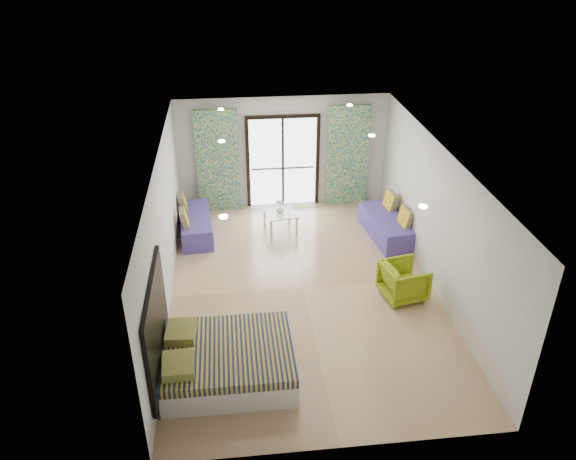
{
  "coord_description": "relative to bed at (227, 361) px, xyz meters",
  "views": [
    {
      "loc": [
        -1.28,
        -8.81,
        6.19
      ],
      "look_at": [
        -0.26,
        0.27,
        1.15
      ],
      "focal_mm": 35.0,
      "sensor_mm": 36.0,
      "label": 1
    }
  ],
  "objects": [
    {
      "name": "daybed_left",
      "position": [
        -0.64,
        4.57,
        -0.02
      ],
      "size": [
        0.81,
        1.77,
        0.85
      ],
      "rotation": [
        0.0,
        0.0,
        0.09
      ],
      "color": "#4B3E95",
      "rests_on": "floor"
    },
    {
      "name": "balcony_door",
      "position": [
        1.48,
        5.93,
        0.97
      ],
      "size": [
        1.76,
        0.08,
        2.28
      ],
      "color": "black",
      "rests_on": "floor"
    },
    {
      "name": "curtain_left",
      "position": [
        -0.07,
        5.77,
        0.96
      ],
      "size": [
        1.0,
        0.1,
        2.5
      ],
      "primitive_type": "cube",
      "color": "white",
      "rests_on": "floor"
    },
    {
      "name": "wall_left",
      "position": [
        -1.02,
        2.2,
        1.06
      ],
      "size": [
        0.01,
        7.5,
        2.7
      ],
      "primitive_type": null,
      "color": "silver",
      "rests_on": "ground"
    },
    {
      "name": "downlight_b",
      "position": [
        2.88,
        0.2,
        2.38
      ],
      "size": [
        0.12,
        0.12,
        0.02
      ],
      "primitive_type": "cylinder",
      "color": "#FFE0B2",
      "rests_on": "ceiling"
    },
    {
      "name": "downlight_f",
      "position": [
        2.88,
        5.2,
        2.38
      ],
      "size": [
        0.12,
        0.12,
        0.02
      ],
      "primitive_type": "cylinder",
      "color": "#FFE0B2",
      "rests_on": "ceiling"
    },
    {
      "name": "wall_front",
      "position": [
        1.48,
        -1.55,
        1.06
      ],
      "size": [
        5.0,
        0.01,
        2.7
      ],
      "primitive_type": null,
      "color": "silver",
      "rests_on": "ground"
    },
    {
      "name": "coffee_table",
      "position": [
        1.28,
        4.56,
        0.11
      ],
      "size": [
        0.78,
        0.78,
        0.78
      ],
      "rotation": [
        0.0,
        0.0,
        0.18
      ],
      "color": "silver",
      "rests_on": "floor"
    },
    {
      "name": "balcony_rail",
      "position": [
        1.48,
        5.93,
        0.66
      ],
      "size": [
        1.52,
        0.03,
        0.04
      ],
      "primitive_type": "cube",
      "color": "#595451",
      "rests_on": "balcony_door"
    },
    {
      "name": "downlight_d",
      "position": [
        2.88,
        3.2,
        2.38
      ],
      "size": [
        0.12,
        0.12,
        0.02
      ],
      "primitive_type": "cylinder",
      "color": "#FFE0B2",
      "rests_on": "ceiling"
    },
    {
      "name": "vase",
      "position": [
        1.27,
        4.56,
        0.25
      ],
      "size": [
        0.22,
        0.22,
        0.18
      ],
      "primitive_type": "imported",
      "rotation": [
        0.0,
        0.0,
        0.25
      ],
      "color": "white",
      "rests_on": "coffee_table"
    },
    {
      "name": "floor",
      "position": [
        1.48,
        2.2,
        -0.29
      ],
      "size": [
        5.0,
        7.5,
        0.01
      ],
      "primitive_type": null,
      "color": "tan",
      "rests_on": "ground"
    },
    {
      "name": "daybed_right",
      "position": [
        3.59,
        4.02,
        -0.02
      ],
      "size": [
        0.9,
        1.83,
        0.87
      ],
      "rotation": [
        0.0,
        0.0,
        0.12
      ],
      "color": "#4B3E95",
      "rests_on": "floor"
    },
    {
      "name": "ceiling",
      "position": [
        1.48,
        2.2,
        2.41
      ],
      "size": [
        5.0,
        7.5,
        0.01
      ],
      "primitive_type": null,
      "color": "silver",
      "rests_on": "ground"
    },
    {
      "name": "bed",
      "position": [
        0.0,
        0.0,
        0.0
      ],
      "size": [
        1.98,
        1.62,
        0.68
      ],
      "color": "silver",
      "rests_on": "floor"
    },
    {
      "name": "downlight_a",
      "position": [
        0.08,
        0.2,
        2.38
      ],
      "size": [
        0.12,
        0.12,
        0.02
      ],
      "primitive_type": "cylinder",
      "color": "#FFE0B2",
      "rests_on": "ceiling"
    },
    {
      "name": "wall_right",
      "position": [
        3.98,
        2.2,
        1.06
      ],
      "size": [
        0.01,
        7.5,
        2.7
      ],
      "primitive_type": null,
      "color": "silver",
      "rests_on": "ground"
    },
    {
      "name": "headboard",
      "position": [
        -0.98,
        0.0,
        0.76
      ],
      "size": [
        0.06,
        2.1,
        1.5
      ],
      "primitive_type": "cube",
      "color": "black",
      "rests_on": "floor"
    },
    {
      "name": "curtain_right",
      "position": [
        3.03,
        5.77,
        0.96
      ],
      "size": [
        1.0,
        0.1,
        2.5
      ],
      "primitive_type": "cube",
      "color": "white",
      "rests_on": "floor"
    },
    {
      "name": "wall_back",
      "position": [
        1.48,
        5.95,
        1.06
      ],
      "size": [
        5.0,
        0.01,
        2.7
      ],
      "primitive_type": null,
      "color": "silver",
      "rests_on": "ground"
    },
    {
      "name": "downlight_c",
      "position": [
        0.08,
        3.2,
        2.38
      ],
      "size": [
        0.12,
        0.12,
        0.02
      ],
      "primitive_type": "cylinder",
      "color": "#FFE0B2",
      "rests_on": "ceiling"
    },
    {
      "name": "switch_plate",
      "position": [
        -0.99,
        1.25,
        0.76
      ],
      "size": [
        0.02,
        0.1,
        0.1
      ],
      "primitive_type": "cube",
      "color": "silver",
      "rests_on": "wall_left"
    },
    {
      "name": "armchair",
      "position": [
        3.29,
        1.74,
        0.1
      ],
      "size": [
        0.83,
        0.87,
        0.77
      ],
      "primitive_type": "imported",
      "rotation": [
        0.0,
        0.0,
        1.77
      ],
      "color": "#87A114",
      "rests_on": "floor"
    },
    {
      "name": "downlight_e",
      "position": [
        0.08,
        5.2,
        2.38
      ],
      "size": [
        0.12,
        0.12,
        0.02
      ],
      "primitive_type": "cylinder",
      "color": "#FFE0B2",
      "rests_on": "ceiling"
    }
  ]
}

